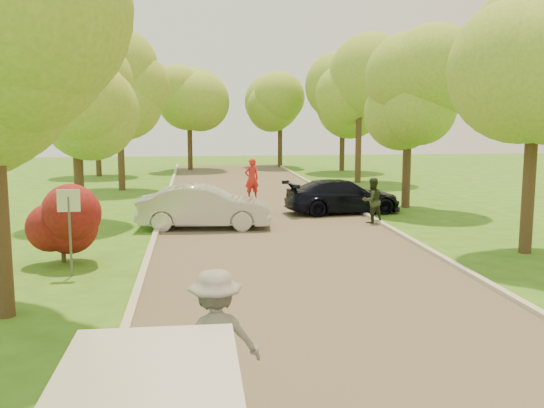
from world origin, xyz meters
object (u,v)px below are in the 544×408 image
person_striped (252,179)px  person_olive (372,201)px  skateboarder (216,341)px  dark_sedan (343,196)px  street_sign (69,214)px  silver_sedan (204,207)px

person_striped → person_olive: person_striped is taller
skateboarder → dark_sedan: bearing=-118.6°
skateboarder → person_striped: (2.50, 21.17, -0.09)m
skateboarder → person_olive: skateboarder is taller
street_sign → person_striped: 14.72m
skateboarder → silver_sedan: bearing=-99.7°
silver_sedan → person_striped: size_ratio=2.39×
street_sign → dark_sedan: street_sign is taller
person_olive → street_sign: bearing=16.2°
skateboarder → street_sign: bearing=-75.9°
dark_sedan → person_olive: (0.50, -2.45, 0.15)m
silver_sedan → person_striped: bearing=-13.2°
silver_sedan → skateboarder: size_ratio=2.48×
person_striped → person_olive: size_ratio=1.15×
skateboarder → person_striped: skateboarder is taller
street_sign → dark_sedan: 12.71m
dark_sedan → person_striped: 5.74m
dark_sedan → person_striped: person_striped is taller
street_sign → dark_sedan: bearing=44.1°
street_sign → person_olive: bearing=33.6°
dark_sedan → skateboarder: skateboarder is taller
silver_sedan → skateboarder: (-0.10, -13.78, 0.30)m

